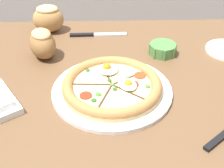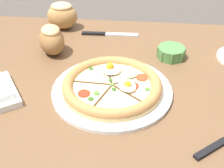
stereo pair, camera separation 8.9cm
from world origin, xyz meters
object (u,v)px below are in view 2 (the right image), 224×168
Objects in this scene: pizza at (112,87)px; bread_piece_near at (52,39)px; dining_table at (148,101)px; bread_piece_mid at (62,15)px; ramekin_bowl at (171,52)px; knife_spare at (109,34)px.

bread_piece_near is (-0.23, 0.21, 0.03)m from pizza.
bread_piece_mid reaches higher than dining_table.
bread_piece_mid reaches higher than pizza.
bread_piece_near is (-0.41, -0.01, 0.03)m from ramekin_bowl.
bread_piece_near reaches higher than knife_spare.
pizza is at bearing -42.18° from bread_piece_near.
dining_table is at bearing 38.00° from pizza.
dining_table is 4.31× the size of pizza.
dining_table is 6.88× the size of knife_spare.
knife_spare is (-0.23, 0.14, -0.02)m from ramekin_bowl.
dining_table is 10.83× the size of bread_piece_near.
knife_spare is at bearing -12.89° from bread_piece_mid.
pizza is 3.59× the size of ramekin_bowl.
ramekin_bowl is at bearing -33.86° from knife_spare.
bread_piece_mid reaches higher than ramekin_bowl.
pizza is 2.95× the size of bread_piece_mid.
pizza reaches higher than dining_table.
bread_piece_mid is at bearing 120.32° from pizza.
bread_piece_near is 0.64× the size of knife_spare.
ramekin_bowl is (0.18, 0.21, 0.00)m from pizza.
dining_table is 0.19m from ramekin_bowl.
pizza is 0.47m from bread_piece_mid.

